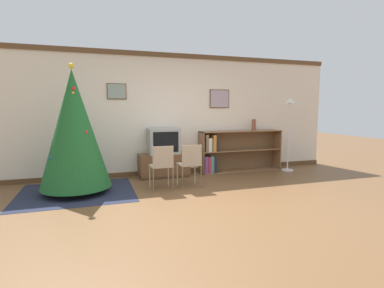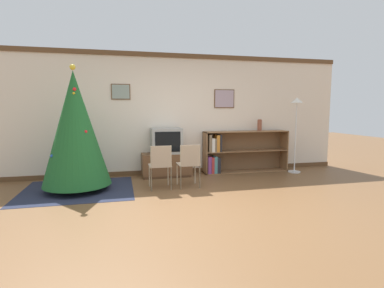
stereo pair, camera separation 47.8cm
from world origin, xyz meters
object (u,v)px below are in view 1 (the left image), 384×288
television (164,141)px  folding_chair_left (162,165)px  bookshelf (228,152)px  standing_lamp (289,115)px  tv_console (164,165)px  christmas_tree (74,129)px  folding_chair_right (190,163)px  vase (254,125)px

television → folding_chair_left: bearing=-104.4°
bookshelf → standing_lamp: bearing=-15.0°
tv_console → christmas_tree: bearing=-156.6°
standing_lamp → christmas_tree: bearing=-174.4°
folding_chair_right → vase: size_ratio=3.03×
bookshelf → vase: 0.91m
christmas_tree → vase: size_ratio=8.29×
television → folding_chair_left: size_ratio=0.80×
television → folding_chair_left: 1.13m
tv_console → television: bearing=-90.0°
television → folding_chair_right: television is taller
vase → standing_lamp: size_ratio=0.16×
christmas_tree → television: size_ratio=3.41×
christmas_tree → folding_chair_right: 2.14m
tv_console → television: (0.00, -0.00, 0.53)m
bookshelf → vase: bearing=-0.7°
tv_console → standing_lamp: size_ratio=0.62×
folding_chair_right → bookshelf: bearing=40.9°
television → standing_lamp: 3.03m
bookshelf → standing_lamp: (1.39, -0.37, 0.86)m
folding_chair_left → folding_chair_right: size_ratio=1.00×
folding_chair_right → television: bearing=104.4°
christmas_tree → vase: 4.07m
tv_console → folding_chair_left: size_ratio=1.31×
tv_console → standing_lamp: standing_lamp is taller
bookshelf → vase: vase is taller
vase → folding_chair_left: bearing=-155.9°
television → folding_chair_right: (0.27, -1.05, -0.31)m
tv_console → folding_chair_left: 1.11m
standing_lamp → tv_console: bearing=174.4°
christmas_tree → standing_lamp: (4.72, 0.46, 0.21)m
folding_chair_right → standing_lamp: bearing=15.7°
folding_chair_left → folding_chair_right: same height
television → folding_chair_left: (-0.27, -1.05, -0.31)m
christmas_tree → folding_chair_left: christmas_tree is taller
television → folding_chair_right: 1.13m
folding_chair_right → tv_console: bearing=104.4°
tv_console → folding_chair_right: 1.11m
bookshelf → christmas_tree: bearing=-165.9°
folding_chair_left → standing_lamp: standing_lamp is taller
vase → tv_console: bearing=-178.1°
folding_chair_left → vase: vase is taller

